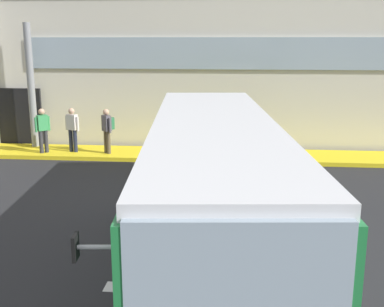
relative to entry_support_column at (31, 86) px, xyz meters
The scene contains 10 objects.
ground_plane 8.43m from the entry_support_column, 42.23° to the right, with size 80.00×90.00×0.02m, color #232326.
bay_paint_stripes 12.72m from the entry_support_column, 50.37° to the right, with size 4.40×3.96×0.01m.
terminal_building 8.16m from the entry_support_column, 49.67° to the left, with size 22.28×13.80×6.25m.
boarding_curb 6.47m from the entry_support_column, ahead, with size 24.48×2.00×0.15m, color yellow.
entry_support_column is the anchor object (origin of this frame).
bus_main_foreground 11.37m from the entry_support_column, 47.95° to the right, with size 3.62×11.32×2.70m.
passenger_near_column 1.99m from the entry_support_column, 53.27° to the right, with size 0.44×0.44×1.68m.
passenger_by_doorway 2.51m from the entry_support_column, 23.96° to the right, with size 0.57×0.32×1.68m.
passenger_at_curb_edge 3.65m from the entry_support_column, 15.71° to the right, with size 0.51×0.51×1.68m.
safety_bollard_yellow 8.27m from the entry_support_column, 13.01° to the right, with size 0.18×0.18×0.90m, color yellow.
Camera 1 is at (2.09, -12.71, 4.29)m, focal length 44.88 mm.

